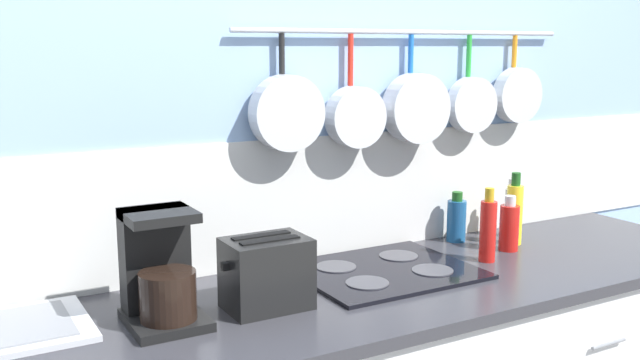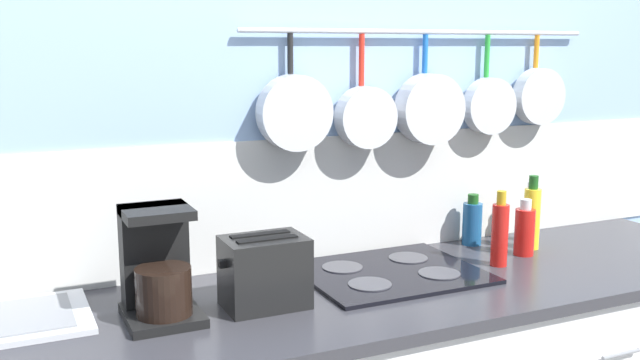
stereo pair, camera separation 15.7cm
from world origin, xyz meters
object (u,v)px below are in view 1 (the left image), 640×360
bottle_olive_oil (514,213)px  bottle_vinegar (511,211)px  coffee_maker (161,276)px  toaster (266,273)px  bottle_dish_soap (488,229)px  bottle_hot_sauce (509,226)px  bottle_cooking_wine (456,219)px

bottle_olive_oil → bottle_vinegar: size_ratio=1.19×
coffee_maker → bottle_vinegar: coffee_maker is taller
toaster → bottle_dish_soap: size_ratio=0.97×
toaster → bottle_hot_sauce: toaster is taller
bottle_dish_soap → bottle_cooking_wine: size_ratio=1.35×
bottle_hot_sauce → bottle_vinegar: bottle_vinegar is taller
toaster → bottle_olive_oil: bottle_olive_oil is taller
bottle_dish_soap → bottle_olive_oil: 0.25m
bottle_cooking_wine → bottle_olive_oil: (0.15, -0.13, 0.03)m
bottle_olive_oil → bottle_vinegar: bearing=52.3°
bottle_cooking_wine → bottle_hot_sauce: bottle_hot_sauce is taller
toaster → bottle_cooking_wine: 0.91m
toaster → bottle_hot_sauce: 0.95m
coffee_maker → bottle_olive_oil: 1.30m
coffee_maker → bottle_olive_oil: coffee_maker is taller
bottle_cooking_wine → bottle_hot_sauce: (0.08, -0.18, 0.00)m
coffee_maker → bottle_olive_oil: size_ratio=1.13×
toaster → bottle_dish_soap: (0.80, 0.03, 0.01)m
bottle_hot_sauce → bottle_olive_oil: bearing=35.2°
bottle_hot_sauce → bottle_olive_oil: bottle_olive_oil is taller
bottle_dish_soap → bottle_vinegar: bearing=33.8°
bottle_hot_sauce → toaster: bearing=-174.9°
coffee_maker → bottle_olive_oil: bearing=4.2°
bottle_hot_sauce → bottle_vinegar: size_ratio=0.88×
coffee_maker → bottle_vinegar: 1.37m
coffee_maker → bottle_hot_sauce: coffee_maker is taller
bottle_hot_sauce → bottle_vinegar: bearing=44.3°
coffee_maker → bottle_hot_sauce: (1.22, 0.04, -0.04)m
bottle_vinegar → coffee_maker: bearing=-172.6°
bottle_dish_soap → bottle_olive_oil: bottle_olive_oil is taller
bottle_dish_soap → bottle_vinegar: (0.29, 0.19, -0.01)m
coffee_maker → bottle_olive_oil: (1.29, 0.09, -0.01)m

